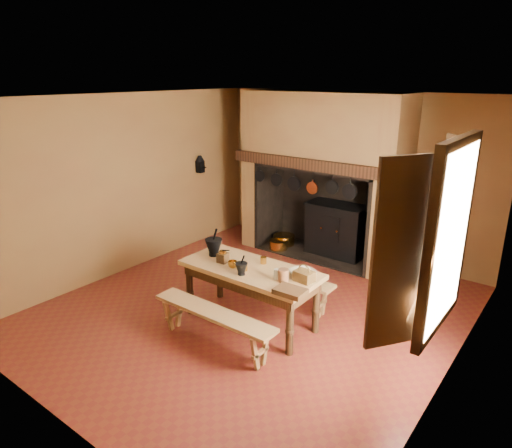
{
  "coord_description": "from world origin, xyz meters",
  "views": [
    {
      "loc": [
        3.38,
        -4.4,
        3.06
      ],
      "look_at": [
        -0.19,
        0.3,
        1.12
      ],
      "focal_mm": 32.0,
      "sensor_mm": 36.0,
      "label": 1
    }
  ],
  "objects_px": {
    "iron_range": "(337,229)",
    "work_table": "(250,276)",
    "mixing_bowl": "(303,274)",
    "bench_front": "(214,320)",
    "wicker_basket": "(304,276)",
    "coffee_grinder": "(223,257)"
  },
  "relations": [
    {
      "from": "bench_front",
      "to": "coffee_grinder",
      "type": "bearing_deg",
      "value": 121.64
    },
    {
      "from": "bench_front",
      "to": "mixing_bowl",
      "type": "xyz_separation_m",
      "value": [
        0.66,
        0.86,
        0.46
      ]
    },
    {
      "from": "coffee_grinder",
      "to": "wicker_basket",
      "type": "xyz_separation_m",
      "value": [
        1.12,
        0.15,
        -0.0
      ]
    },
    {
      "from": "bench_front",
      "to": "wicker_basket",
      "type": "height_order",
      "value": "wicker_basket"
    },
    {
      "from": "iron_range",
      "to": "bench_front",
      "type": "bearing_deg",
      "value": -86.54
    },
    {
      "from": "iron_range",
      "to": "work_table",
      "type": "relative_size",
      "value": 0.9
    },
    {
      "from": "iron_range",
      "to": "bench_front",
      "type": "relative_size",
      "value": 0.97
    },
    {
      "from": "bench_front",
      "to": "coffee_grinder",
      "type": "distance_m",
      "value": 0.88
    },
    {
      "from": "work_table",
      "to": "coffee_grinder",
      "type": "xyz_separation_m",
      "value": [
        -0.38,
        -0.08,
        0.19
      ]
    },
    {
      "from": "bench_front",
      "to": "work_table",
      "type": "bearing_deg",
      "value": 90.0
    },
    {
      "from": "iron_range",
      "to": "mixing_bowl",
      "type": "bearing_deg",
      "value": -71.34
    },
    {
      "from": "coffee_grinder",
      "to": "bench_front",
      "type": "bearing_deg",
      "value": -64.67
    },
    {
      "from": "coffee_grinder",
      "to": "wicker_basket",
      "type": "relative_size",
      "value": 0.8
    },
    {
      "from": "work_table",
      "to": "iron_range",
      "type": "bearing_deg",
      "value": 94.34
    },
    {
      "from": "bench_front",
      "to": "coffee_grinder",
      "type": "xyz_separation_m",
      "value": [
        -0.38,
        0.62,
        0.49
      ]
    },
    {
      "from": "iron_range",
      "to": "mixing_bowl",
      "type": "xyz_separation_m",
      "value": [
        0.87,
        -2.57,
        0.32
      ]
    },
    {
      "from": "iron_range",
      "to": "coffee_grinder",
      "type": "bearing_deg",
      "value": -93.52
    },
    {
      "from": "coffee_grinder",
      "to": "mixing_bowl",
      "type": "distance_m",
      "value": 1.07
    },
    {
      "from": "work_table",
      "to": "mixing_bowl",
      "type": "bearing_deg",
      "value": 13.69
    },
    {
      "from": "iron_range",
      "to": "bench_front",
      "type": "distance_m",
      "value": 3.44
    },
    {
      "from": "mixing_bowl",
      "to": "iron_range",
      "type": "bearing_deg",
      "value": 108.66
    },
    {
      "from": "mixing_bowl",
      "to": "wicker_basket",
      "type": "xyz_separation_m",
      "value": [
        0.08,
        -0.1,
        0.03
      ]
    }
  ]
}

